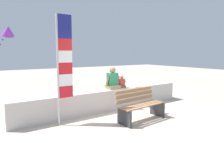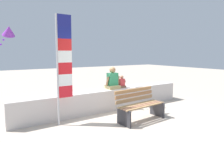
{
  "view_description": "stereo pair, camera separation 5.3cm",
  "coord_description": "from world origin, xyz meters",
  "px_view_note": "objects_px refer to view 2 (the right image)",
  "views": [
    {
      "loc": [
        -3.37,
        -4.53,
        1.91
      ],
      "look_at": [
        0.22,
        0.94,
        1.3
      ],
      "focal_mm": 30.76,
      "sensor_mm": 36.0,
      "label": 1
    },
    {
      "loc": [
        -3.33,
        -4.56,
        1.91
      ],
      "look_at": [
        0.22,
        0.94,
        1.3
      ],
      "focal_mm": 30.76,
      "sensor_mm": 36.0,
      "label": 2
    }
  ],
  "objects_px": {
    "person_child": "(122,83)",
    "kite_purple": "(9,31)",
    "flag_banner": "(62,62)",
    "park_bench": "(140,106)",
    "person_adult": "(112,80)"
  },
  "relations": [
    {
      "from": "person_child",
      "to": "flag_banner",
      "type": "relative_size",
      "value": 0.15
    },
    {
      "from": "park_bench",
      "to": "kite_purple",
      "type": "distance_m",
      "value": 5.86
    },
    {
      "from": "person_child",
      "to": "flag_banner",
      "type": "xyz_separation_m",
      "value": [
        -2.32,
        -0.53,
        0.83
      ]
    },
    {
      "from": "flag_banner",
      "to": "kite_purple",
      "type": "relative_size",
      "value": 3.41
    },
    {
      "from": "person_adult",
      "to": "flag_banner",
      "type": "xyz_separation_m",
      "value": [
        -1.92,
        -0.52,
        0.71
      ]
    },
    {
      "from": "park_bench",
      "to": "person_child",
      "type": "height_order",
      "value": "person_child"
    },
    {
      "from": "person_child",
      "to": "kite_purple",
      "type": "height_order",
      "value": "kite_purple"
    },
    {
      "from": "kite_purple",
      "to": "park_bench",
      "type": "bearing_deg",
      "value": -57.5
    },
    {
      "from": "person_adult",
      "to": "flag_banner",
      "type": "height_order",
      "value": "flag_banner"
    },
    {
      "from": "flag_banner",
      "to": "kite_purple",
      "type": "xyz_separation_m",
      "value": [
        -0.92,
        3.65,
        1.09
      ]
    },
    {
      "from": "park_bench",
      "to": "flag_banner",
      "type": "bearing_deg",
      "value": 156.2
    },
    {
      "from": "park_bench",
      "to": "person_child",
      "type": "xyz_separation_m",
      "value": [
        0.36,
        1.39,
        0.46
      ]
    },
    {
      "from": "person_adult",
      "to": "kite_purple",
      "type": "distance_m",
      "value": 4.59
    },
    {
      "from": "person_adult",
      "to": "person_child",
      "type": "height_order",
      "value": "person_adult"
    },
    {
      "from": "person_child",
      "to": "person_adult",
      "type": "bearing_deg",
      "value": -179.94
    }
  ]
}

